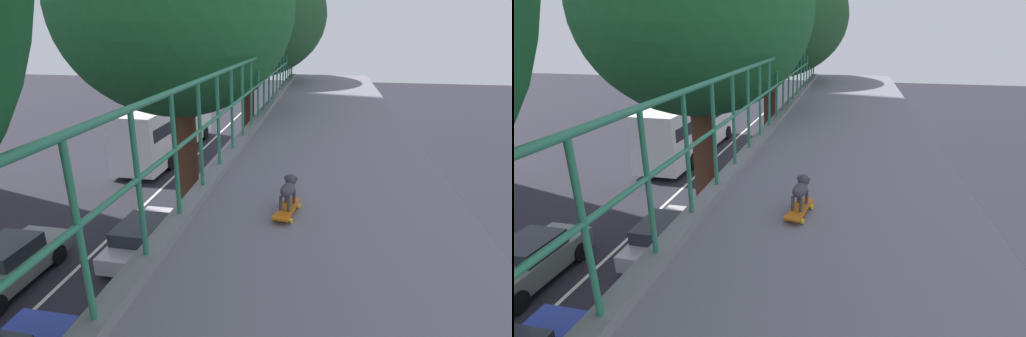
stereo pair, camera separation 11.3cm
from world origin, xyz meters
TOP-DOWN VIEW (x-y plane):
  - green_railing at (-0.25, -0.00)m, footprint 0.20×27.81m
  - car_grey_fourth at (-8.62, 7.00)m, footprint 1.78×4.20m
  - car_silver_fifth at (-5.18, 9.62)m, footprint 1.79×4.06m
  - city_bus at (-8.86, 20.99)m, footprint 2.70×10.66m
  - roadside_tree_mid at (-2.26, 6.85)m, footprint 5.24×5.24m
  - roadside_tree_far at (-1.85, 12.73)m, footprint 5.65×5.65m
  - toy_skateboard at (0.78, 1.83)m, footprint 0.27×0.55m
  - small_dog at (0.78, 1.89)m, footprint 0.18×0.38m

SIDE VIEW (x-z plane):
  - car_silver_fifth at x=-5.18m, z-range -0.02..1.25m
  - car_grey_fourth at x=-8.62m, z-range -0.02..1.42m
  - city_bus at x=-8.86m, z-range 0.22..3.75m
  - toy_skateboard at x=0.78m, z-range 6.03..6.11m
  - small_dog at x=0.78m, z-range 6.13..6.44m
  - green_railing at x=-0.25m, z-range 5.66..6.97m
  - roadside_tree_mid at x=-2.26m, z-range 2.85..13.48m
  - roadside_tree_far at x=-1.85m, z-range 2.97..13.39m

